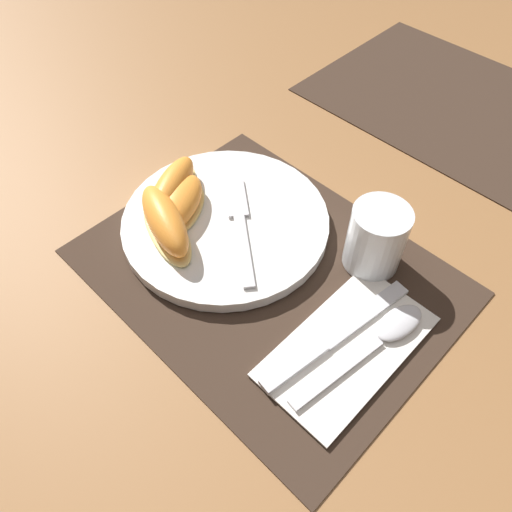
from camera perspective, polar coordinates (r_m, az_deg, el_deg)
ground_plane at (r=0.61m, az=1.33°, el=-1.86°), size 3.00×3.00×0.00m
placemat at (r=0.61m, az=1.34°, el=-1.75°), size 0.43×0.33×0.00m
placemat_far at (r=0.93m, az=21.27°, el=16.27°), size 0.43×0.33×0.00m
plate at (r=0.65m, az=-3.48°, el=3.88°), size 0.27×0.27×0.02m
juice_glass at (r=0.60m, az=13.48°, el=1.67°), size 0.07×0.07×0.09m
napkin at (r=0.56m, az=10.42°, el=-10.09°), size 0.11×0.20×0.00m
knife at (r=0.56m, az=8.91°, el=-9.09°), size 0.05×0.21×0.01m
spoon at (r=0.57m, az=14.33°, el=-8.77°), size 0.05×0.19×0.01m
fork at (r=0.64m, az=-1.90°, el=4.02°), size 0.15×0.13×0.00m
citrus_wedge_0 at (r=0.66m, az=-9.61°, el=7.45°), size 0.09×0.13×0.04m
citrus_wedge_1 at (r=0.65m, az=-8.87°, el=5.85°), size 0.10×0.12×0.03m
citrus_wedge_2 at (r=0.62m, az=-10.36°, el=3.84°), size 0.13×0.08×0.05m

